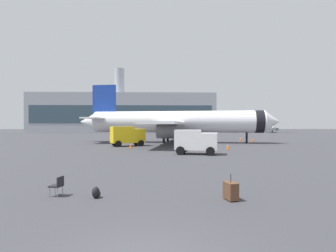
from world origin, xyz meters
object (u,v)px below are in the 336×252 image
(safety_cone_near, at_px, (228,147))
(safety_cone_outer, at_px, (253,140))
(safety_cone_far, at_px, (131,145))
(service_truck, at_px, (127,135))
(traveller_backpack, at_px, (96,192))
(cargo_van, at_px, (196,141))
(airplane_at_gate, at_px, (176,122))
(airplane_taxiing, at_px, (269,127))
(rolling_suitcase, at_px, (231,191))
(safety_cone_mid, at_px, (241,139))
(gate_chair, at_px, (58,185))

(safety_cone_near, relative_size, safety_cone_outer, 0.98)
(safety_cone_far, bearing_deg, service_truck, 104.70)
(traveller_backpack, bearing_deg, cargo_van, 68.55)
(airplane_at_gate, bearing_deg, airplane_taxiing, 55.80)
(airplane_at_gate, xyz_separation_m, safety_cone_far, (-6.74, -11.03, -3.31))
(service_truck, distance_m, traveller_backpack, 27.98)
(airplane_taxiing, distance_m, rolling_suitcase, 110.68)
(safety_cone_mid, bearing_deg, cargo_van, -117.49)
(cargo_van, relative_size, traveller_backpack, 9.89)
(service_truck, bearing_deg, safety_cone_mid, 29.94)
(airplane_taxiing, bearing_deg, service_truck, -125.50)
(airplane_taxiing, xyz_separation_m, safety_cone_mid, (-31.41, -61.10, -1.69))
(airplane_at_gate, xyz_separation_m, safety_cone_mid, (13.03, 4.29, -3.27))
(airplane_at_gate, relative_size, rolling_suitcase, 32.44)
(airplane_at_gate, height_order, safety_cone_far, airplane_at_gate)
(cargo_van, distance_m, safety_cone_near, 7.42)
(service_truck, relative_size, rolling_suitcase, 4.80)
(cargo_van, height_order, safety_cone_far, cargo_van)
(airplane_taxiing, distance_m, safety_cone_mid, 68.73)
(rolling_suitcase, height_order, traveller_backpack, rolling_suitcase)
(safety_cone_near, xyz_separation_m, rolling_suitcase, (-5.78, -22.58, 0.02))
(cargo_van, bearing_deg, safety_cone_near, 47.98)
(rolling_suitcase, bearing_deg, service_truck, 105.26)
(safety_cone_mid, distance_m, safety_cone_far, 25.01)
(airplane_at_gate, xyz_separation_m, cargo_van, (0.98, -18.87, -2.21))
(cargo_van, height_order, traveller_backpack, cargo_van)
(traveller_backpack, height_order, gate_chair, gate_chair)
(safety_cone_near, height_order, rolling_suitcase, rolling_suitcase)
(traveller_backpack, bearing_deg, airplane_at_gate, 81.11)
(cargo_van, height_order, safety_cone_mid, cargo_van)
(safety_cone_outer, distance_m, traveller_backpack, 41.46)
(airplane_at_gate, bearing_deg, safety_cone_outer, 3.89)
(traveller_backpack, bearing_deg, safety_cone_outer, 61.55)
(service_truck, relative_size, safety_cone_outer, 6.89)
(airplane_at_gate, xyz_separation_m, gate_chair, (-7.31, -35.13, -3.16))
(safety_cone_mid, bearing_deg, safety_cone_near, -111.95)
(safety_cone_mid, height_order, gate_chair, gate_chair)
(safety_cone_mid, bearing_deg, traveller_backpack, -115.04)
(cargo_van, relative_size, safety_cone_far, 6.67)
(airplane_at_gate, xyz_separation_m, traveller_backpack, (-5.55, -35.48, -3.42))
(safety_cone_near, height_order, traveller_backpack, safety_cone_near)
(safety_cone_near, relative_size, gate_chair, 0.87)
(safety_cone_near, bearing_deg, traveller_backpack, -117.40)
(rolling_suitcase, bearing_deg, gate_chair, 173.34)
(airplane_taxiing, bearing_deg, gate_chair, -117.24)
(service_truck, distance_m, safety_cone_far, 3.75)
(safety_cone_near, bearing_deg, airplane_taxiing, 63.93)
(rolling_suitcase, xyz_separation_m, traveller_backpack, (-5.66, 0.52, -0.16))
(airplane_taxiing, distance_m, safety_cone_far, 92.00)
(safety_cone_mid, xyz_separation_m, safety_cone_outer, (1.17, -3.33, -0.01))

